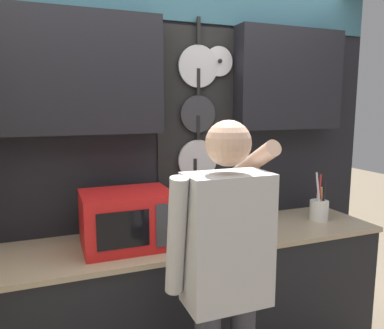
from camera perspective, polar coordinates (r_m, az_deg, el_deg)
name	(u,v)px	position (r m, az deg, el deg)	size (l,w,h in m)	color
base_cabinet_counter	(199,303)	(2.55, 1.05, -20.40)	(2.38, 0.61, 0.90)	black
back_wall_unit	(183,129)	(2.48, -1.44, 5.46)	(2.95, 0.20, 2.54)	black
microwave	(127,219)	(2.18, -9.91, -8.17)	(0.50, 0.38, 0.32)	red
knife_block	(196,220)	(2.31, 0.66, -8.47)	(0.12, 0.16, 0.28)	brown
utensil_crock	(319,209)	(2.78, 18.78, -6.44)	(0.13, 0.13, 0.34)	white
person	(225,267)	(1.77, 5.11, -15.27)	(0.54, 0.61, 1.64)	#383842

